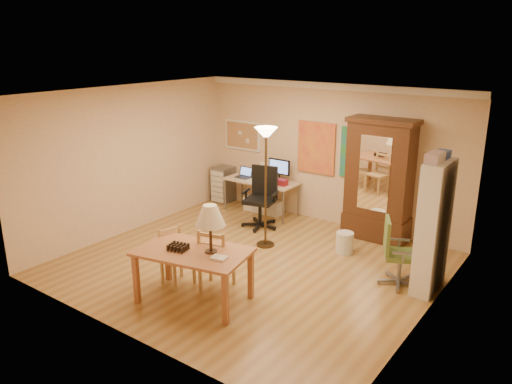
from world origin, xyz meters
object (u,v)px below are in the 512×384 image
Objects in this scene: office_chair_black at (261,211)px; office_chair_green at (397,267)px; dining_table at (199,241)px; computer_desk at (263,193)px; bookshelf at (433,228)px; armoire at (379,188)px.

office_chair_black is 1.15× the size of office_chair_green.
dining_table is 3.81m from computer_desk.
bookshelf reaches higher than dining_table.
computer_desk is 1.53× the size of office_chair_green.
computer_desk is at bearing 111.97° from dining_table.
armoire is at bearing 20.60° from office_chair_black.
armoire reaches higher than office_chair_green.
computer_desk is at bearing -178.03° from armoire.
armoire is (2.02, 0.76, 0.64)m from office_chair_black.
bookshelf reaches higher than office_chair_black.
bookshelf is at bearing -45.28° from armoire.
office_chair_green is (3.40, -1.44, -0.16)m from computer_desk.
dining_table is at bearing -70.53° from office_chair_black.
office_chair_black is 3.53m from bookshelf.
bookshelf is at bearing -10.67° from office_chair_black.
bookshelf is (1.39, -1.40, -0.00)m from armoire.
armoire is at bearing 122.52° from office_chair_green.
armoire reaches higher than dining_table.
bookshelf is at bearing 42.20° from dining_table.
dining_table is 1.07× the size of computer_desk.
office_chair_green is at bearing -57.48° from armoire.
office_chair_green is at bearing -164.46° from bookshelf.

